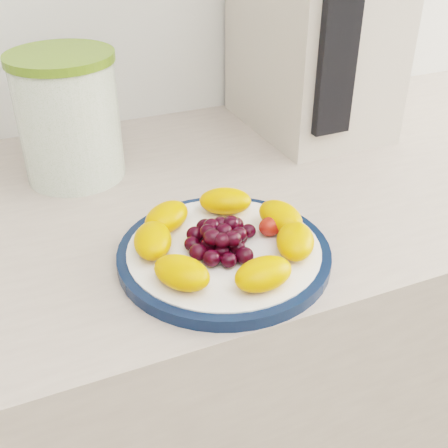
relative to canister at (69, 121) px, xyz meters
name	(u,v)px	position (x,y,z in m)	size (l,w,h in m)	color
counter	(230,390)	(0.20, -0.12, -0.54)	(3.50, 0.60, 0.90)	#B3A395
cabinet_face	(230,401)	(0.20, -0.12, -0.57)	(3.48, 0.58, 0.84)	#8D7653
plate_rim	(224,254)	(0.12, -0.29, -0.08)	(0.25, 0.25, 0.01)	#0C1B38
plate_face	(224,254)	(0.12, -0.29, -0.08)	(0.23, 0.23, 0.02)	white
canister	(69,121)	(0.00, 0.00, 0.00)	(0.14, 0.14, 0.17)	#39631C
canister_lid	(59,57)	(0.00, 0.00, 0.09)	(0.15, 0.15, 0.01)	#597623
appliance_body	(314,26)	(0.42, 0.04, 0.09)	(0.20, 0.28, 0.35)	beige
appliance_panel	(338,48)	(0.37, -0.11, 0.09)	(0.06, 0.02, 0.26)	black
fruit_plate	(225,236)	(0.12, -0.29, -0.05)	(0.22, 0.22, 0.03)	orange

